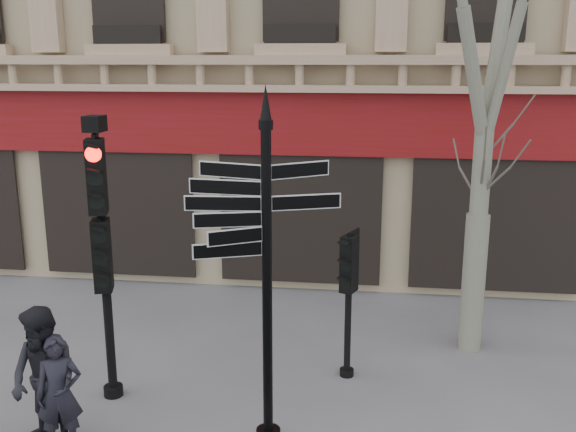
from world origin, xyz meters
The scene contains 6 objects.
ground centered at (0.00, 0.00, 0.00)m, with size 80.00×80.00×0.00m, color #5C5C61.
fingerpost centered at (0.23, -0.80, 3.08)m, with size 2.22×2.22×4.59m.
traffic_signal_main centered at (-2.25, 0.08, 2.61)m, with size 0.53×0.44×4.13m.
traffic_signal_secondary centered at (1.17, 1.15, 1.61)m, with size 0.46×0.40×2.30m.
pedestrian_a centered at (-2.34, -1.30, 0.78)m, with size 0.57×0.37×1.56m, color black.
pedestrian_b centered at (-2.52, -1.30, 0.95)m, with size 0.93×0.72×1.90m, color black.
Camera 1 is at (1.44, -8.14, 4.86)m, focal length 40.00 mm.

